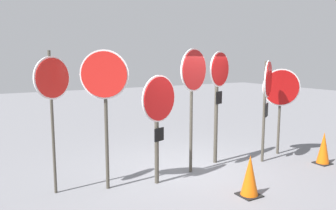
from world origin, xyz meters
The scene contains 10 objects.
ground_plane centered at (0.00, 0.00, 0.00)m, with size 40.00×40.00×0.00m, color slate.
stop_sign_0 centered at (-2.80, 0.25, 1.94)m, with size 0.68×0.38×2.59m.
stop_sign_1 centered at (-1.94, -0.03, 1.95)m, with size 0.77×0.49×2.61m.
stop_sign_2 centered at (-0.97, -0.26, 1.49)m, with size 0.86×0.32×2.14m.
stop_sign_3 centered at (-0.02, -0.06, 1.99)m, with size 0.84×0.35×2.66m.
stop_sign_4 centered at (0.85, 0.20, 1.83)m, with size 0.76×0.33×2.62m.
stop_sign_5 centered at (1.89, -0.31, 1.78)m, with size 0.72×0.50×2.41m.
stop_sign_6 centered at (2.67, -0.04, 1.61)m, with size 0.79×0.54×2.20m.
traffic_cone_0 centered at (0.17, -1.58, 0.37)m, with size 0.38×0.38×0.75m.
traffic_cone_1 centered at (2.96, -1.10, 0.37)m, with size 0.35×0.35×0.76m.
Camera 1 is at (-3.91, -5.72, 2.45)m, focal length 35.00 mm.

